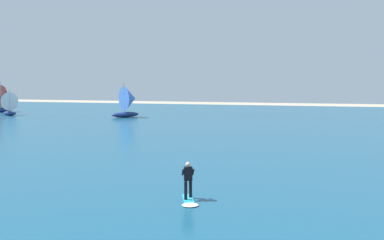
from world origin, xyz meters
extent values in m
cube|color=navy|center=(0.00, 50.84, 0.05)|extent=(160.00, 90.00, 0.10)
cube|color=#26B2CC|center=(0.57, 18.74, 0.12)|extent=(0.92, 1.46, 0.05)
cylinder|color=black|center=(0.52, 18.53, 0.55)|extent=(0.14, 0.14, 0.80)
cylinder|color=black|center=(0.61, 18.96, 0.55)|extent=(0.14, 0.14, 0.80)
cube|color=black|center=(0.57, 18.74, 1.25)|extent=(0.42, 0.34, 0.60)
sphere|color=beige|center=(0.57, 18.74, 1.66)|extent=(0.22, 0.22, 0.22)
cylinder|color=black|center=(0.33, 18.74, 1.30)|extent=(0.27, 0.50, 0.39)
cylinder|color=black|center=(0.74, 18.90, 1.30)|extent=(0.27, 0.50, 0.39)
ellipsoid|color=white|center=(0.91, 17.86, 0.14)|extent=(0.87, 0.81, 0.08)
ellipsoid|color=navy|center=(-20.61, 57.17, 0.51)|extent=(3.93, 4.31, 0.82)
cylinder|color=silver|center=(-20.74, 57.01, 3.09)|extent=(0.14, 0.14, 4.35)
cone|color=#3F72CC|center=(-20.13, 57.74, 2.87)|extent=(4.03, 3.80, 3.66)
ellipsoid|color=navy|center=(-39.90, 55.64, 0.42)|extent=(3.62, 2.41, 0.64)
cylinder|color=silver|center=(-39.75, 55.58, 2.46)|extent=(0.11, 0.11, 3.43)
cone|color=white|center=(-40.44, 55.87, 2.29)|extent=(2.49, 3.24, 2.88)
ellipsoid|color=navy|center=(-46.42, 61.08, 0.52)|extent=(4.57, 1.85, 0.84)
cylinder|color=silver|center=(-46.21, 61.10, 3.18)|extent=(0.14, 0.14, 4.48)
camera|label=1|loc=(5.51, 2.09, 5.19)|focal=37.92mm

